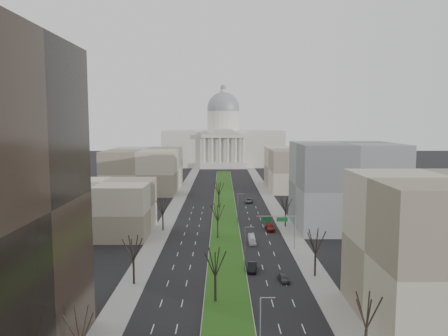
{
  "coord_description": "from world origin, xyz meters",
  "views": [
    {
      "loc": [
        -0.85,
        -30.07,
        30.02
      ],
      "look_at": [
        -0.24,
        111.62,
        14.9
      ],
      "focal_mm": 35.0,
      "sensor_mm": 36.0,
      "label": 1
    }
  ],
  "objects_px": {
    "car_black": "(252,267)",
    "car_red": "(270,227)",
    "car_grey_near": "(284,278)",
    "box_van": "(252,239)",
    "car_grey_far": "(249,201)"
  },
  "relations": [
    {
      "from": "car_grey_near",
      "to": "box_van",
      "type": "distance_m",
      "value": 26.57
    },
    {
      "from": "car_black",
      "to": "car_grey_near",
      "type": "bearing_deg",
      "value": -40.78
    },
    {
      "from": "car_black",
      "to": "car_red",
      "type": "xyz_separation_m",
      "value": [
        7.2,
        32.87,
        -0.02
      ]
    },
    {
      "from": "car_grey_near",
      "to": "car_red",
      "type": "relative_size",
      "value": 0.73
    },
    {
      "from": "car_black",
      "to": "car_grey_far",
      "type": "xyz_separation_m",
      "value": [
        3.91,
        74.42,
        -0.06
      ]
    },
    {
      "from": "car_grey_near",
      "to": "car_red",
      "type": "bearing_deg",
      "value": 78.8
    },
    {
      "from": "car_black",
      "to": "car_grey_far",
      "type": "height_order",
      "value": "car_black"
    },
    {
      "from": "car_black",
      "to": "box_van",
      "type": "distance_m",
      "value": 20.43
    },
    {
      "from": "car_grey_near",
      "to": "box_van",
      "type": "relative_size",
      "value": 0.64
    },
    {
      "from": "car_grey_near",
      "to": "car_black",
      "type": "bearing_deg",
      "value": 124.7
    },
    {
      "from": "box_van",
      "to": "car_red",
      "type": "bearing_deg",
      "value": 65.32
    },
    {
      "from": "car_grey_far",
      "to": "box_van",
      "type": "relative_size",
      "value": 0.86
    },
    {
      "from": "box_van",
      "to": "car_grey_near",
      "type": "bearing_deg",
      "value": -80.19
    },
    {
      "from": "car_grey_far",
      "to": "box_van",
      "type": "bearing_deg",
      "value": -86.44
    },
    {
      "from": "car_grey_near",
      "to": "car_black",
      "type": "relative_size",
      "value": 0.81
    }
  ]
}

